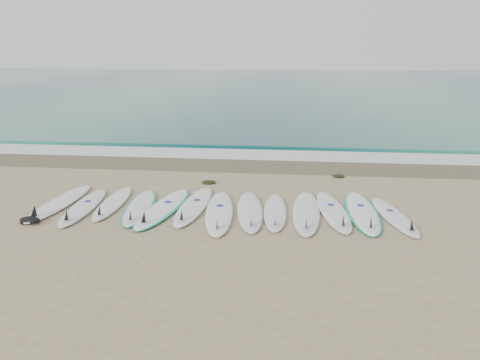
# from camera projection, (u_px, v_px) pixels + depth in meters

# --- Properties ---
(ground) EXTENTS (120.00, 120.00, 0.00)m
(ground) POSITION_uv_depth(u_px,v_px,m) (220.00, 211.00, 10.33)
(ground) COLOR tan
(ocean) EXTENTS (120.00, 55.00, 0.03)m
(ocean) POSITION_uv_depth(u_px,v_px,m) (274.00, 86.00, 41.36)
(ocean) COLOR #206660
(ocean) RESTS_ON ground
(wet_sand_band) EXTENTS (120.00, 1.80, 0.01)m
(wet_sand_band) POSITION_uv_depth(u_px,v_px,m) (240.00, 165.00, 14.24)
(wet_sand_band) COLOR brown
(wet_sand_band) RESTS_ON ground
(foam_band) EXTENTS (120.00, 1.40, 0.04)m
(foam_band) POSITION_uv_depth(u_px,v_px,m) (244.00, 154.00, 15.57)
(foam_band) COLOR silver
(foam_band) RESTS_ON ground
(wave_crest) EXTENTS (120.00, 1.00, 0.10)m
(wave_crest) POSITION_uv_depth(u_px,v_px,m) (248.00, 144.00, 17.00)
(wave_crest) COLOR #206660
(wave_crest) RESTS_ON ground
(surfboard_0) EXTENTS (0.72, 2.77, 0.35)m
(surfboard_0) POSITION_uv_depth(u_px,v_px,m) (59.00, 203.00, 10.67)
(surfboard_0) COLOR white
(surfboard_0) RESTS_ON ground
(surfboard_1) EXTENTS (0.70, 2.61, 0.33)m
(surfboard_1) POSITION_uv_depth(u_px,v_px,m) (83.00, 207.00, 10.41)
(surfboard_1) COLOR silver
(surfboard_1) RESTS_ON ground
(surfboard_2) EXTENTS (0.61, 2.43, 0.31)m
(surfboard_2) POSITION_uv_depth(u_px,v_px,m) (112.00, 203.00, 10.67)
(surfboard_2) COLOR white
(surfboard_2) RESTS_ON ground
(surfboard_3) EXTENTS (0.87, 2.55, 0.32)m
(surfboard_3) POSITION_uv_depth(u_px,v_px,m) (139.00, 207.00, 10.44)
(surfboard_3) COLOR white
(surfboard_3) RESTS_ON ground
(surfboard_4) EXTENTS (1.02, 2.87, 0.36)m
(surfboard_4) POSITION_uv_depth(u_px,v_px,m) (163.00, 208.00, 10.36)
(surfboard_4) COLOR white
(surfboard_4) RESTS_ON ground
(surfboard_5) EXTENTS (0.71, 2.78, 0.35)m
(surfboard_5) POSITION_uv_depth(u_px,v_px,m) (193.00, 206.00, 10.46)
(surfboard_5) COLOR white
(surfboard_5) RESTS_ON ground
(surfboard_6) EXTENTS (0.89, 2.88, 0.36)m
(surfboard_6) POSITION_uv_depth(u_px,v_px,m) (219.00, 213.00, 10.06)
(surfboard_6) COLOR white
(surfboard_6) RESTS_ON ground
(surfboard_7) EXTENTS (0.84, 2.70, 0.34)m
(surfboard_7) POSITION_uv_depth(u_px,v_px,m) (250.00, 211.00, 10.16)
(surfboard_7) COLOR white
(surfboard_7) RESTS_ON ground
(surfboard_8) EXTENTS (0.57, 2.42, 0.31)m
(surfboard_8) POSITION_uv_depth(u_px,v_px,m) (275.00, 212.00, 10.12)
(surfboard_8) COLOR silver
(surfboard_8) RESTS_ON ground
(surfboard_9) EXTENTS (0.67, 2.85, 0.36)m
(surfboard_9) POSITION_uv_depth(u_px,v_px,m) (306.00, 213.00, 10.06)
(surfboard_9) COLOR silver
(surfboard_9) RESTS_ON ground
(surfboard_10) EXTENTS (0.86, 2.74, 0.35)m
(surfboard_10) POSITION_uv_depth(u_px,v_px,m) (334.00, 211.00, 10.15)
(surfboard_10) COLOR white
(surfboard_10) RESTS_ON ground
(surfboard_11) EXTENTS (0.71, 2.82, 0.36)m
(surfboard_11) POSITION_uv_depth(u_px,v_px,m) (363.00, 212.00, 10.12)
(surfboard_11) COLOR white
(surfboard_11) RESTS_ON ground
(surfboard_12) EXTENTS (0.89, 2.46, 0.31)m
(surfboard_12) POSITION_uv_depth(u_px,v_px,m) (395.00, 217.00, 9.85)
(surfboard_12) COLOR silver
(surfboard_12) RESTS_ON ground
(seaweed_near) EXTENTS (0.38, 0.30, 0.07)m
(seaweed_near) POSITION_uv_depth(u_px,v_px,m) (209.00, 182.00, 12.38)
(seaweed_near) COLOR black
(seaweed_near) RESTS_ON ground
(seaweed_far) EXTENTS (0.35, 0.27, 0.07)m
(seaweed_far) POSITION_uv_depth(u_px,v_px,m) (338.00, 176.00, 12.97)
(seaweed_far) COLOR black
(seaweed_far) RESTS_ON ground
(leash_coil) EXTENTS (0.46, 0.36, 0.11)m
(leash_coil) POSITION_uv_depth(u_px,v_px,m) (30.00, 220.00, 9.65)
(leash_coil) COLOR black
(leash_coil) RESTS_ON ground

